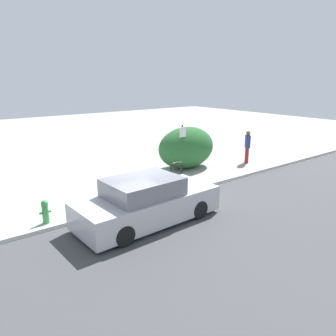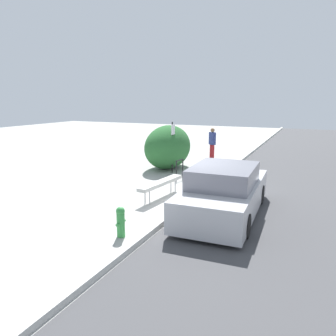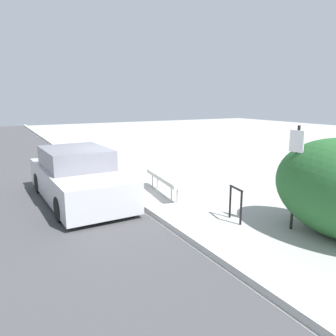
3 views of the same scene
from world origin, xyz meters
name	(u,v)px [view 1 (image 1 of 3)]	position (x,y,z in m)	size (l,w,h in m)	color
ground_plane	(136,206)	(0.00, 0.00, 0.00)	(60.00, 60.00, 0.00)	#9E9E99
road_strip	(253,271)	(0.00, -5.15, 0.00)	(60.00, 10.00, 0.01)	#424244
curb	(136,204)	(0.00, 0.00, 0.07)	(60.00, 0.20, 0.13)	#B7B7B2
bench	(128,183)	(0.32, 1.05, 0.52)	(2.34, 0.60, 0.58)	#99999E
bike_rack	(176,169)	(3.06, 1.50, 0.50)	(0.55, 0.15, 0.83)	black
sign_post	(182,144)	(4.05, 2.26, 1.38)	(0.36, 0.08, 2.30)	black
fire_hydrant	(45,211)	(-2.99, 0.55, 0.41)	(0.36, 0.22, 0.77)	#338C3F
shrub_hedge	(187,148)	(4.82, 2.83, 1.04)	(3.19, 1.94, 2.08)	#28602D
pedestrian	(247,146)	(8.04, 1.61, 0.93)	(0.42, 0.44, 1.73)	maroon
parked_car_near	(147,202)	(-0.42, -1.33, 0.67)	(4.67, 2.01, 1.48)	black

